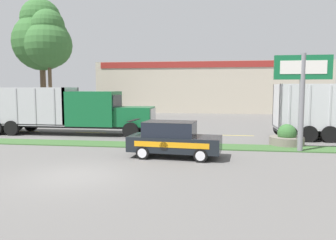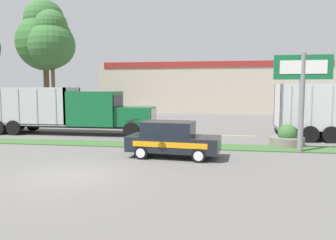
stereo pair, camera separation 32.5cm
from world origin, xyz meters
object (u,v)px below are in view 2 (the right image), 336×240
dump_truck_lead (80,112)px  store_sign_post (302,82)px  stone_planter (287,138)px  traffic_cone (150,145)px  rally_car (172,139)px

dump_truck_lead → store_sign_post: 15.04m
stone_planter → traffic_cone: size_ratio=3.86×
dump_truck_lead → traffic_cone: (6.30, -4.98, -1.37)m
rally_car → traffic_cone: bearing=129.2°
traffic_cone → rally_car: bearing=-50.8°
stone_planter → store_sign_post: bearing=-81.4°
dump_truck_lead → stone_planter: size_ratio=6.67×
stone_planter → traffic_cone: stone_planter is taller
rally_car → traffic_cone: (-1.47, 1.80, -0.64)m
rally_car → stone_planter: bearing=33.8°
rally_car → stone_planter: rally_car is taller
rally_car → store_sign_post: 7.34m
stone_planter → traffic_cone: 7.95m
store_sign_post → rally_car: bearing=-160.8°
store_sign_post → traffic_cone: bearing=-176.9°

